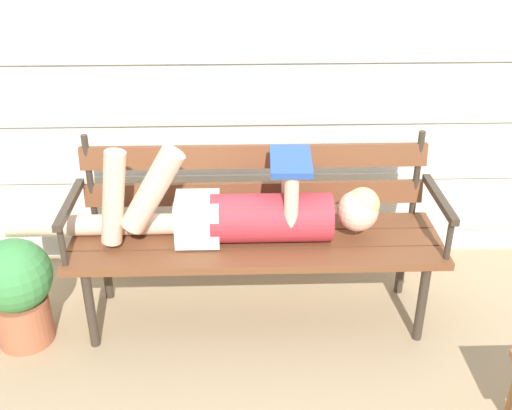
# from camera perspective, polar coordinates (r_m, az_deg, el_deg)

# --- Properties ---
(ground_plane) EXTENTS (12.00, 12.00, 0.00)m
(ground_plane) POSITION_cam_1_polar(r_m,az_deg,el_deg) (3.07, 0.05, -11.20)
(ground_plane) COLOR tan
(house_siding) EXTENTS (4.20, 0.08, 2.27)m
(house_siding) POSITION_cam_1_polar(r_m,az_deg,el_deg) (3.20, -0.35, 13.38)
(house_siding) COLOR beige
(house_siding) RESTS_ON ground
(park_bench) EXTENTS (1.72, 0.50, 0.88)m
(park_bench) POSITION_cam_1_polar(r_m,az_deg,el_deg) (2.93, -0.04, -1.73)
(park_bench) COLOR brown
(park_bench) RESTS_ON ground
(reclining_person) EXTENTS (1.72, 0.26, 0.50)m
(reclining_person) POSITION_cam_1_polar(r_m,az_deg,el_deg) (2.81, -1.63, -0.68)
(reclining_person) COLOR #B72D38
(potted_plant) EXTENTS (0.34, 0.34, 0.53)m
(potted_plant) POSITION_cam_1_polar(r_m,az_deg,el_deg) (3.03, -21.12, -7.13)
(potted_plant) COLOR #AD5B3D
(potted_plant) RESTS_ON ground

